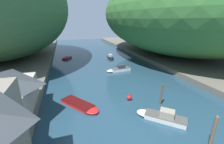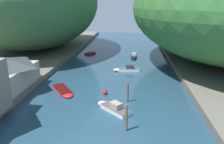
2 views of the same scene
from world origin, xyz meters
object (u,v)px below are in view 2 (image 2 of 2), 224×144
(boat_white_cruiser, at_px, (126,69))
(boat_yellow_tender, at_px, (134,57))
(boathouse_shed, at_px, (5,72))
(channel_buoy_near, at_px, (105,92))
(boat_open_rowboat, at_px, (112,107))
(boat_navy_launch, at_px, (64,91))
(boat_near_quay, at_px, (91,53))

(boat_white_cruiser, relative_size, boat_yellow_tender, 1.69)
(boathouse_shed, height_order, channel_buoy_near, boathouse_shed)
(boathouse_shed, xyz_separation_m, boat_white_cruiser, (19.18, 13.56, -3.10))
(boat_white_cruiser, xyz_separation_m, boat_yellow_tender, (1.60, 11.45, -0.01))
(boat_yellow_tender, bearing_deg, boat_open_rowboat, 87.62)
(boat_open_rowboat, height_order, boat_white_cruiser, boat_white_cruiser)
(boathouse_shed, height_order, boat_navy_launch, boathouse_shed)
(boat_yellow_tender, height_order, channel_buoy_near, boat_yellow_tender)
(boat_near_quay, bearing_deg, boat_open_rowboat, -48.12)
(boathouse_shed, bearing_deg, channel_buoy_near, 1.96)
(boat_near_quay, distance_m, boat_white_cruiser, 19.39)
(boat_open_rowboat, bearing_deg, boat_navy_launch, 100.41)
(boathouse_shed, xyz_separation_m, boat_open_rowboat, (17.83, -4.78, -3.13))
(boat_navy_launch, xyz_separation_m, boat_white_cruiser, (10.01, 12.75, 0.23))
(boat_yellow_tender, bearing_deg, boat_white_cruiser, 85.33)
(boat_white_cruiser, bearing_deg, boat_yellow_tender, -13.01)
(boat_white_cruiser, bearing_deg, boat_open_rowboat, 170.73)
(channel_buoy_near, bearing_deg, boat_yellow_tender, 79.30)
(boat_navy_launch, xyz_separation_m, channel_buoy_near, (6.99, -0.25, 0.23))
(boathouse_shed, height_order, boat_near_quay, boathouse_shed)
(boat_near_quay, height_order, boat_white_cruiser, boat_white_cruiser)
(boathouse_shed, distance_m, boat_open_rowboat, 18.72)
(boat_navy_launch, bearing_deg, boat_near_quay, -123.79)
(boat_navy_launch, bearing_deg, boat_open_rowboat, 111.73)
(channel_buoy_near, bearing_deg, boat_open_rowboat, -72.59)
(boat_open_rowboat, bearing_deg, boat_near_quay, 58.66)
(boat_open_rowboat, bearing_deg, boat_yellow_tender, 37.58)
(boat_navy_launch, height_order, boat_yellow_tender, boat_yellow_tender)
(boat_near_quay, height_order, boat_yellow_tender, boat_yellow_tender)
(boathouse_shed, distance_m, boat_white_cruiser, 23.70)
(boat_yellow_tender, bearing_deg, boat_navy_launch, 67.65)
(boat_near_quay, relative_size, boat_yellow_tender, 1.19)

